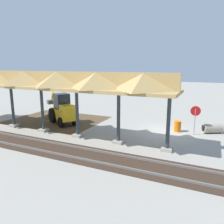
% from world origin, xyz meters
% --- Properties ---
extents(ground_plane, '(120.00, 120.00, 0.00)m').
position_xyz_m(ground_plane, '(0.00, 0.00, 0.00)').
color(ground_plane, '#9E998E').
extents(dirt_work_zone, '(8.88, 7.00, 0.01)m').
position_xyz_m(dirt_work_zone, '(10.53, 0.57, 0.00)').
color(dirt_work_zone, brown).
rests_on(dirt_work_zone, ground).
extents(platform_canopy, '(21.42, 3.20, 4.90)m').
position_xyz_m(platform_canopy, '(9.08, 4.12, 4.17)').
color(platform_canopy, '#9E998E').
rests_on(platform_canopy, ground).
extents(rail_tracks, '(60.00, 2.58, 0.15)m').
position_xyz_m(rail_tracks, '(0.00, 6.93, 0.03)').
color(rail_tracks, slate).
rests_on(rail_tracks, ground).
extents(stop_sign, '(0.76, 0.14, 2.28)m').
position_xyz_m(stop_sign, '(-2.29, -0.16, 1.64)').
color(stop_sign, gray).
rests_on(stop_sign, ground).
extents(backhoe, '(4.89, 3.62, 2.82)m').
position_xyz_m(backhoe, '(9.21, 1.38, 1.27)').
color(backhoe, yellow).
rests_on(backhoe, ground).
extents(dirt_mound, '(6.24, 6.24, 1.34)m').
position_xyz_m(dirt_mound, '(11.97, -0.32, 0.00)').
color(dirt_mound, brown).
rests_on(dirt_mound, ground).
extents(concrete_pipe, '(1.68, 1.41, 0.82)m').
position_xyz_m(concrete_pipe, '(-3.57, -1.23, 0.41)').
color(concrete_pipe, '#9E9384').
rests_on(concrete_pipe, ground).
extents(traffic_barrel, '(0.56, 0.56, 0.90)m').
position_xyz_m(traffic_barrel, '(-0.98, -0.46, 0.45)').
color(traffic_barrel, orange).
rests_on(traffic_barrel, ground).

